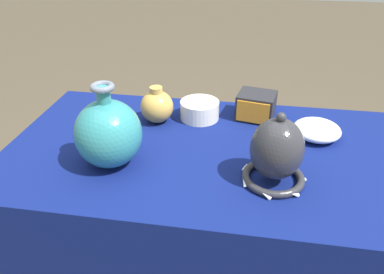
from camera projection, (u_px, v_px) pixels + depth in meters
The scene contains 7 objects.
display_table at pixel (210, 172), 1.25m from camera, with size 1.35×0.74×0.76m.
vase_tall_bulbous at pixel (108, 133), 1.10m from camera, with size 0.20×0.20×0.26m.
vase_dome_bell at pixel (276, 153), 1.03m from camera, with size 0.19×0.19×0.22m.
mosaic_tile_box at pixel (256, 106), 1.39m from camera, with size 0.15×0.14×0.10m.
jar_round_ochre at pixel (157, 106), 1.36m from camera, with size 0.12×0.12×0.14m.
bowl_shallow_porcelain at pixel (317, 130), 1.28m from camera, with size 0.16×0.16×0.06m, color white.
pot_squat_ivory at pixel (200, 110), 1.40m from camera, with size 0.14×0.14×0.07m, color white.
Camera 1 is at (0.10, -1.04, 1.42)m, focal length 35.00 mm.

